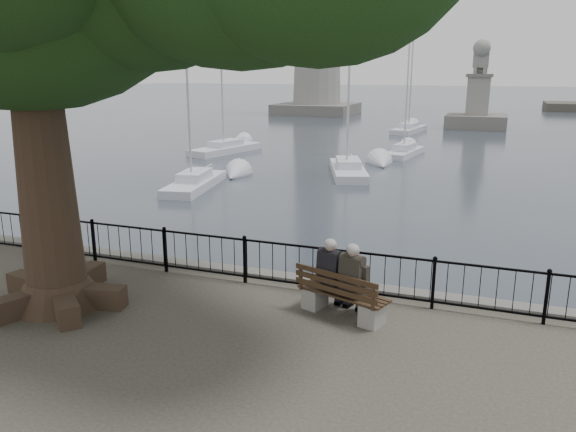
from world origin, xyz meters
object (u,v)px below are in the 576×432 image
at_px(bench, 341,300).
at_px(person_right, 356,284).
at_px(person_left, 334,278).
at_px(lion_monument, 477,107).
at_px(lighthouse, 318,13).

distance_m(bench, person_right, 0.45).
distance_m(person_left, lion_monument, 48.24).
bearing_deg(lighthouse, person_right, -71.96).
relative_size(person_left, person_right, 1.00).
height_order(person_left, person_right, same).
bearing_deg(bench, person_right, 4.44).
xyz_separation_m(lighthouse, lion_monument, (20.00, -12.06, -10.25)).
bearing_deg(lion_monument, lighthouse, 148.91).
relative_size(person_left, lighthouse, 0.05).
height_order(person_right, lion_monument, lion_monument).
bearing_deg(person_right, lighthouse, 108.04).
relative_size(bench, lion_monument, 0.22).
bearing_deg(person_left, lighthouse, 107.69).
distance_m(person_left, lighthouse, 64.17).
distance_m(person_right, lighthouse, 64.45).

